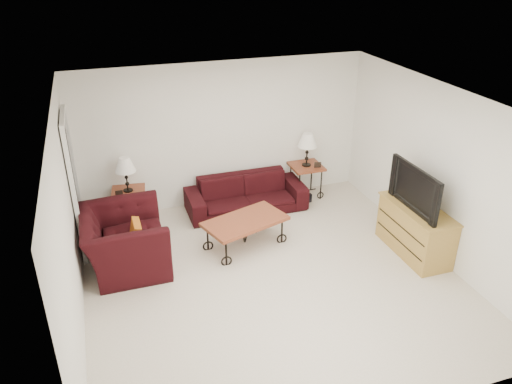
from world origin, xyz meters
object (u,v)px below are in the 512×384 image
at_px(tv_stand, 415,230).
at_px(lamp_left, 126,175).
at_px(coffee_table, 245,233).
at_px(backpack, 302,193).
at_px(sofa, 246,194).
at_px(television, 421,188).
at_px(side_table_left, 130,207).
at_px(side_table_right, 306,181).
at_px(armchair, 125,241).
at_px(lamp_right, 307,150).

bearing_deg(tv_stand, lamp_left, 150.14).
relative_size(coffee_table, backpack, 2.60).
relative_size(sofa, television, 1.82).
bearing_deg(television, sofa, -136.61).
height_order(side_table_left, side_table_right, side_table_right).
xyz_separation_m(side_table_right, armchair, (-3.32, -1.28, 0.12)).
relative_size(armchair, tv_stand, 1.03).
relative_size(side_table_left, armchair, 0.45).
distance_m(side_table_right, television, 2.50).
bearing_deg(tv_stand, armchair, 166.65).
bearing_deg(television, backpack, -153.13).
bearing_deg(armchair, lamp_right, -69.21).
bearing_deg(side_table_right, armchair, -158.99).
xyz_separation_m(side_table_right, coffee_table, (-1.56, -1.31, -0.07)).
height_order(side_table_right, tv_stand, tv_stand).
bearing_deg(coffee_table, television, -22.19).
bearing_deg(side_table_left, side_table_right, 0.00).
xyz_separation_m(side_table_left, armchair, (-0.18, -1.28, 0.13)).
xyz_separation_m(coffee_table, television, (2.32, -0.95, 0.85)).
xyz_separation_m(lamp_left, tv_stand, (3.92, -2.25, -0.49)).
height_order(coffee_table, television, television).
bearing_deg(armchair, side_table_left, -8.45).
bearing_deg(backpack, side_table_right, 50.97).
bearing_deg(television, armchair, -103.42).
distance_m(lamp_left, lamp_right, 3.14).
height_order(lamp_left, coffee_table, lamp_left).
distance_m(side_table_left, television, 4.57).
relative_size(side_table_left, backpack, 1.23).
distance_m(lamp_left, backpack, 3.02).
distance_m(side_table_right, lamp_right, 0.60).
bearing_deg(sofa, lamp_right, 8.56).
height_order(sofa, tv_stand, tv_stand).
xyz_separation_m(lamp_left, armchair, (-0.18, -1.28, -0.45)).
relative_size(side_table_left, coffee_table, 0.47).
distance_m(side_table_left, coffee_table, 2.05).
bearing_deg(side_table_left, lamp_right, 0.00).
bearing_deg(side_table_left, coffee_table, -39.51).
height_order(lamp_left, tv_stand, lamp_left).
xyz_separation_m(side_table_right, lamp_right, (0.00, 0.00, 0.60)).
bearing_deg(tv_stand, side_table_right, 109.16).
height_order(lamp_left, backpack, lamp_left).
distance_m(lamp_right, armchair, 3.59).
height_order(sofa, side_table_right, side_table_right).
xyz_separation_m(lamp_right, television, (0.76, -2.25, 0.17)).
distance_m(television, backpack, 2.30).
distance_m(coffee_table, tv_stand, 2.53).
relative_size(sofa, lamp_left, 3.52).
bearing_deg(sofa, television, -46.61).
xyz_separation_m(sofa, lamp_right, (1.20, 0.18, 0.61)).
xyz_separation_m(lamp_left, lamp_right, (3.14, 0.00, 0.04)).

